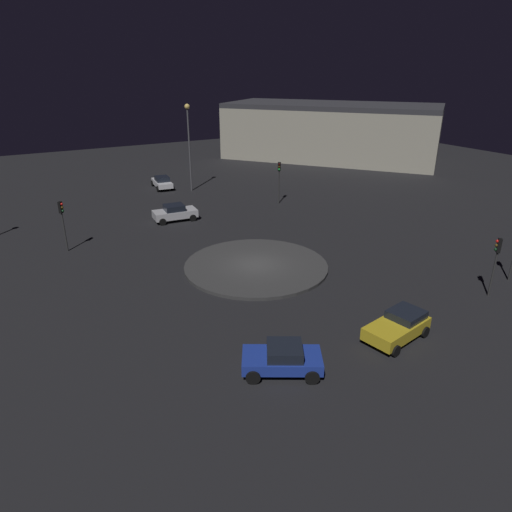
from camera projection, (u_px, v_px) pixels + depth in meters
ground_plane at (256, 267)px, 33.45m from camera, size 119.59×119.59×0.00m
roundabout_island at (256, 266)px, 33.40m from camera, size 10.53×10.53×0.23m
car_yellow at (398, 326)px, 24.45m from camera, size 2.65×4.09×1.43m
car_white at (162, 182)px, 54.83m from camera, size 4.37×2.31×1.47m
car_silver at (175, 213)px, 43.31m from camera, size 2.39×4.20×1.55m
car_blue at (282, 358)px, 21.75m from camera, size 3.52×4.23×1.46m
traffic_light_northeast at (62, 216)px, 35.26m from camera, size 0.38×0.39×4.08m
traffic_light_southwest at (496, 256)px, 28.19m from camera, size 0.39×0.38×3.93m
traffic_light_southeast at (279, 175)px, 47.80m from camera, size 0.39×0.38×4.44m
streetlamp_east at (189, 133)px, 51.51m from camera, size 0.60×0.60×9.84m
store_building at (331, 131)px, 71.44m from camera, size 33.71×30.67×8.43m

